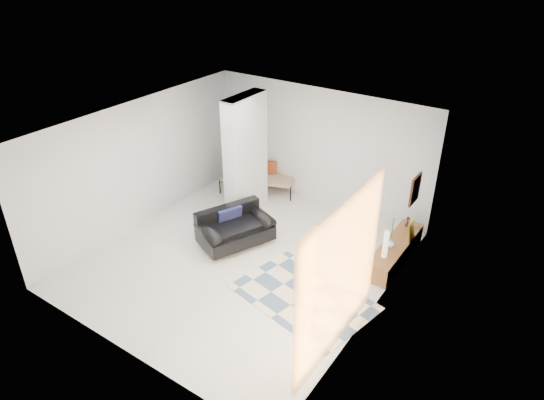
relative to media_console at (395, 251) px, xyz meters
The scene contains 17 objects.
floor 3.04m from the media_console, 146.13° to the right, with size 6.00×6.00×0.00m, color white.
ceiling 3.99m from the media_console, 146.13° to the right, with size 6.00×6.00×0.00m, color white.
wall_back 3.08m from the media_console, 152.56° to the left, with size 6.00×6.00×0.00m, color silver.
wall_front 5.46m from the media_console, 118.24° to the right, with size 6.00×6.00×0.00m, color silver.
wall_left 5.66m from the media_console, 162.21° to the right, with size 6.00×6.00×0.00m, color silver.
wall_right 2.08m from the media_console, 82.26° to the right, with size 6.00×6.00×0.00m, color silver.
partition_column 3.81m from the media_console, behind, with size 0.35×1.20×2.80m, color silver.
hallway_door 4.86m from the media_console, 164.65° to the left, with size 0.85×0.06×2.04m, color white.
curtain 3.11m from the media_console, 86.98° to the right, with size 2.55×2.55×0.00m, color #F7A341.
wall_art 1.46m from the media_console, ahead, with size 0.04×0.45×0.55m, color #33190E.
media_console is the anchor object (origin of this frame).
loveseat 3.32m from the media_console, 156.73° to the right, with size 1.39×1.72×0.76m.
daybed 4.15m from the media_console, 167.14° to the left, with size 1.99×1.39×0.77m.
area_rug 2.23m from the media_console, 114.51° to the right, with size 2.41×1.61×0.01m, color beige.
cylinder_lamp 0.74m from the media_console, 92.00° to the right, with size 0.10×0.10×0.55m, color silver.
bronze_figurine 0.79m from the media_console, 93.93° to the left, with size 0.11×0.11×0.21m, color black, non-canonical shape.
vase 0.35m from the media_console, 103.90° to the right, with size 0.17×0.17×0.18m, color white.
Camera 1 is at (4.95, -6.29, 5.76)m, focal length 32.00 mm.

